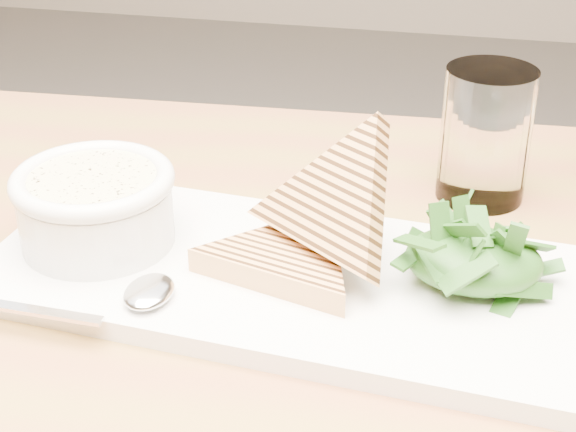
% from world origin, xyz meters
% --- Properties ---
extents(table_top, '(1.26, 0.87, 0.04)m').
position_xyz_m(table_top, '(0.03, -0.07, 0.71)').
color(table_top, olive).
rests_on(table_top, ground).
extents(platter, '(0.46, 0.24, 0.02)m').
position_xyz_m(platter, '(-0.05, -0.02, 0.73)').
color(platter, white).
rests_on(platter, table_top).
extents(soup_bowl, '(0.12, 0.12, 0.05)m').
position_xyz_m(soup_bowl, '(-0.20, -0.01, 0.77)').
color(soup_bowl, white).
rests_on(soup_bowl, platter).
extents(soup, '(0.10, 0.10, 0.01)m').
position_xyz_m(soup, '(-0.20, -0.01, 0.79)').
color(soup, beige).
rests_on(soup, soup_bowl).
extents(bowl_rim, '(0.13, 0.13, 0.01)m').
position_xyz_m(bowl_rim, '(-0.20, -0.01, 0.80)').
color(bowl_rim, white).
rests_on(bowl_rim, soup_bowl).
extents(sandwich_flat, '(0.18, 0.18, 0.02)m').
position_xyz_m(sandwich_flat, '(-0.04, -0.02, 0.75)').
color(sandwich_flat, tan).
rests_on(sandwich_flat, platter).
extents(sandwich_lean, '(0.21, 0.22, 0.17)m').
position_xyz_m(sandwich_lean, '(-0.01, -0.00, 0.79)').
color(sandwich_lean, tan).
rests_on(sandwich_lean, sandwich_flat).
extents(salad_base, '(0.10, 0.08, 0.04)m').
position_xyz_m(salad_base, '(0.09, -0.01, 0.76)').
color(salad_base, '#193911').
rests_on(salad_base, platter).
extents(arugula_pile, '(0.11, 0.10, 0.05)m').
position_xyz_m(arugula_pile, '(0.09, -0.01, 0.77)').
color(arugula_pile, '#29611C').
rests_on(arugula_pile, platter).
extents(spoon_bowl, '(0.04, 0.05, 0.01)m').
position_xyz_m(spoon_bowl, '(-0.13, -0.08, 0.75)').
color(spoon_bowl, silver).
rests_on(spoon_bowl, platter).
extents(spoon_handle, '(0.12, 0.01, 0.00)m').
position_xyz_m(spoon_handle, '(-0.21, -0.11, 0.75)').
color(spoon_handle, silver).
rests_on(spoon_handle, platter).
extents(glass_near, '(0.08, 0.08, 0.12)m').
position_xyz_m(glass_near, '(0.09, 0.16, 0.79)').
color(glass_near, white).
rests_on(glass_near, table_top).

